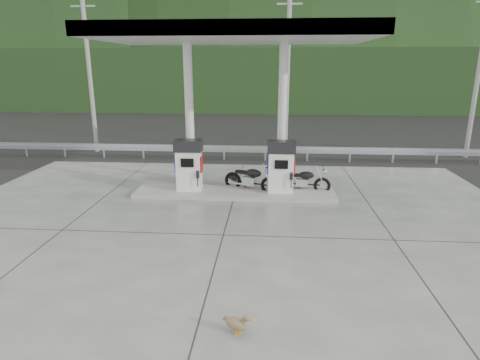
# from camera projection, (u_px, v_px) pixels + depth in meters

# --- Properties ---
(ground) EXTENTS (160.00, 160.00, 0.00)m
(ground) POSITION_uv_depth(u_px,v_px,m) (227.00, 222.00, 11.75)
(ground) COLOR black
(ground) RESTS_ON ground
(forecourt_apron) EXTENTS (18.00, 14.00, 0.02)m
(forecourt_apron) POSITION_uv_depth(u_px,v_px,m) (227.00, 222.00, 11.75)
(forecourt_apron) COLOR slate
(forecourt_apron) RESTS_ON ground
(pump_island) EXTENTS (7.00, 1.40, 0.15)m
(pump_island) POSITION_uv_depth(u_px,v_px,m) (235.00, 193.00, 14.13)
(pump_island) COLOR gray
(pump_island) RESTS_ON forecourt_apron
(gas_pump_left) EXTENTS (0.95, 0.55, 1.80)m
(gas_pump_left) POSITION_uv_depth(u_px,v_px,m) (189.00, 165.00, 13.97)
(gas_pump_left) COLOR white
(gas_pump_left) RESTS_ON pump_island
(gas_pump_right) EXTENTS (0.95, 0.55, 1.80)m
(gas_pump_right) POSITION_uv_depth(u_px,v_px,m) (281.00, 167.00, 13.74)
(gas_pump_right) COLOR white
(gas_pump_right) RESTS_ON pump_island
(canopy_column_left) EXTENTS (0.30, 0.30, 5.00)m
(canopy_column_left) POSITION_uv_depth(u_px,v_px,m) (190.00, 118.00, 13.92)
(canopy_column_left) COLOR white
(canopy_column_left) RESTS_ON pump_island
(canopy_column_right) EXTENTS (0.30, 0.30, 5.00)m
(canopy_column_right) POSITION_uv_depth(u_px,v_px,m) (282.00, 119.00, 13.69)
(canopy_column_right) COLOR white
(canopy_column_right) RESTS_ON pump_island
(canopy_roof) EXTENTS (8.50, 5.00, 0.40)m
(canopy_roof) POSITION_uv_depth(u_px,v_px,m) (234.00, 34.00, 12.68)
(canopy_roof) COLOR silver
(canopy_roof) RESTS_ON canopy_column_left
(guardrail) EXTENTS (26.00, 0.16, 1.42)m
(guardrail) POSITION_uv_depth(u_px,v_px,m) (245.00, 146.00, 19.23)
(guardrail) COLOR #AAACB3
(guardrail) RESTS_ON ground
(road) EXTENTS (60.00, 7.00, 0.01)m
(road) POSITION_uv_depth(u_px,v_px,m) (248.00, 146.00, 22.78)
(road) COLOR black
(road) RESTS_ON ground
(utility_pole_a) EXTENTS (0.22, 0.22, 8.00)m
(utility_pole_a) POSITION_uv_depth(u_px,v_px,m) (90.00, 74.00, 20.34)
(utility_pole_a) COLOR gray
(utility_pole_a) RESTS_ON ground
(utility_pole_b) EXTENTS (0.22, 0.22, 8.00)m
(utility_pole_b) POSITION_uv_depth(u_px,v_px,m) (287.00, 74.00, 19.62)
(utility_pole_b) COLOR gray
(utility_pole_b) RESTS_ON ground
(utility_pole_c) EXTENTS (0.22, 0.22, 8.00)m
(utility_pole_c) POSITION_uv_depth(u_px,v_px,m) (478.00, 75.00, 18.98)
(utility_pole_c) COLOR gray
(utility_pole_c) RESTS_ON ground
(tree_band) EXTENTS (80.00, 6.00, 6.00)m
(tree_band) POSITION_uv_depth(u_px,v_px,m) (259.00, 80.00, 39.70)
(tree_band) COLOR black
(tree_band) RESTS_ON ground
(forested_hills) EXTENTS (100.00, 40.00, 140.00)m
(forested_hills) POSITION_uv_depth(u_px,v_px,m) (264.00, 92.00, 69.29)
(forested_hills) COLOR black
(forested_hills) RESTS_ON ground
(motorcycle_left) EXTENTS (2.07, 1.37, 0.94)m
(motorcycle_left) POSITION_uv_depth(u_px,v_px,m) (251.00, 179.00, 14.34)
(motorcycle_left) COLOR black
(motorcycle_left) RESTS_ON forecourt_apron
(motorcycle_right) EXTENTS (1.85, 0.80, 0.85)m
(motorcycle_right) POSITION_uv_depth(u_px,v_px,m) (304.00, 181.00, 14.31)
(motorcycle_right) COLOR black
(motorcycle_right) RESTS_ON forecourt_apron
(duck) EXTENTS (0.51, 0.33, 0.36)m
(duck) POSITION_uv_depth(u_px,v_px,m) (236.00, 324.00, 6.78)
(duck) COLOR brown
(duck) RESTS_ON forecourt_apron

